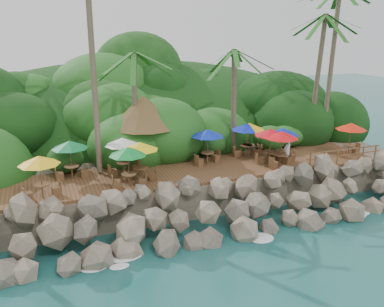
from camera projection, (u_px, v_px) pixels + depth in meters
name	position (u px, v px, depth m)	size (l,w,h in m)	color
ground	(231.00, 243.00, 22.41)	(140.00, 140.00, 0.00)	#19514F
land_base	(152.00, 148.00, 36.44)	(32.00, 25.20, 2.10)	gray
jungle_hill	(133.00, 140.00, 43.46)	(44.80, 28.00, 15.40)	#143811
seawall	(217.00, 209.00, 23.87)	(29.00, 4.00, 2.30)	gray
terrace	(192.00, 171.00, 27.15)	(26.00, 5.00, 0.20)	brown
jungle_foliage	(155.00, 163.00, 35.84)	(44.00, 16.00, 12.00)	#143811
foam_line	(229.00, 240.00, 22.67)	(25.20, 0.80, 0.06)	white
palms	(191.00, 4.00, 26.89)	(32.57, 6.67, 15.07)	brown
palapa	(144.00, 111.00, 28.13)	(4.72, 4.72, 4.60)	brown
dining_clusters	(207.00, 139.00, 26.72)	(23.30, 5.35, 2.40)	brown
railing	(344.00, 154.00, 28.32)	(6.10, 0.10, 1.00)	brown
waiter	(287.00, 151.00, 28.26)	(0.61, 0.40, 1.68)	silver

